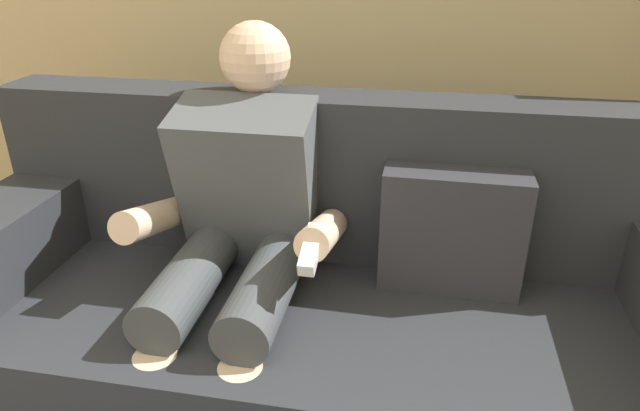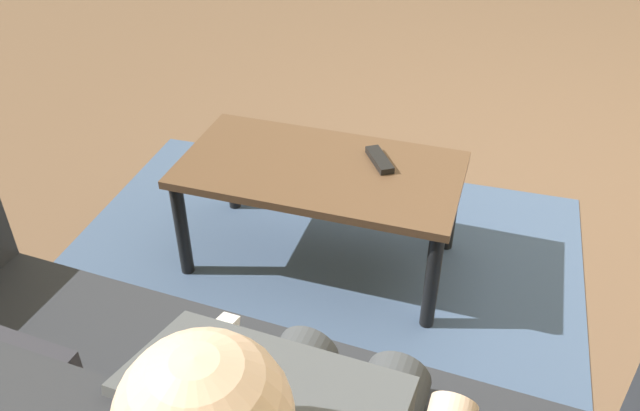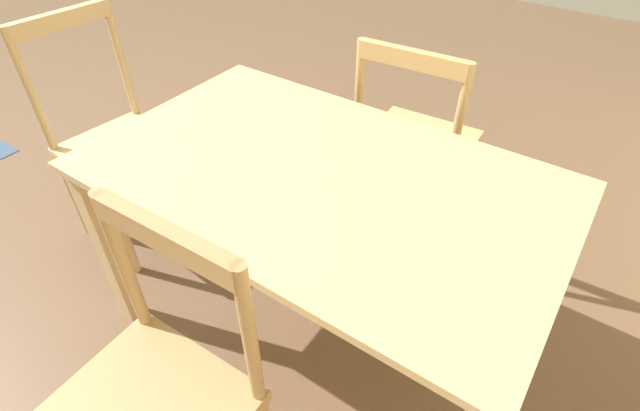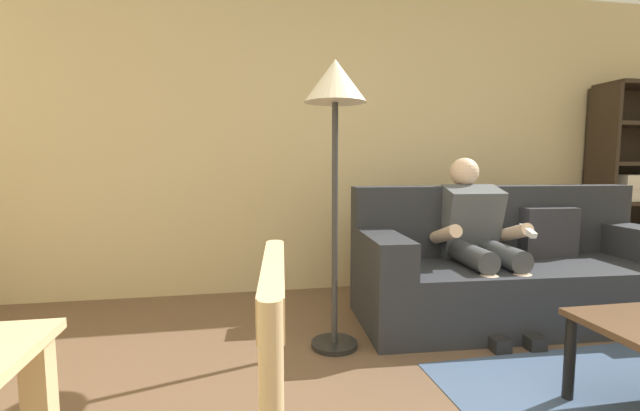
# 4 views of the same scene
# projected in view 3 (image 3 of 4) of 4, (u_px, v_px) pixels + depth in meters

# --- Properties ---
(dining_table) EXTENTS (1.35, 0.82, 0.72)m
(dining_table) POSITION_uv_depth(u_px,v_px,m) (320.00, 202.00, 1.43)
(dining_table) COLOR #D1B27F
(dining_table) RESTS_ON ground_plane
(dining_chair_near_wall) EXTENTS (0.43, 0.43, 0.91)m
(dining_chair_near_wall) POSITION_uv_depth(u_px,v_px,m) (150.00, 411.00, 1.10)
(dining_chair_near_wall) COLOR tan
(dining_chair_near_wall) RESTS_ON ground_plane
(dining_chair_facing_couch) EXTENTS (0.46, 0.46, 0.94)m
(dining_chair_facing_couch) POSITION_uv_depth(u_px,v_px,m) (119.00, 143.00, 1.97)
(dining_chair_facing_couch) COLOR #D1B27F
(dining_chair_facing_couch) RESTS_ON ground_plane
(dining_chair_by_doorway) EXTENTS (0.44, 0.44, 0.90)m
(dining_chair_by_doorway) POSITION_uv_depth(u_px,v_px,m) (415.00, 146.00, 1.96)
(dining_chair_by_doorway) COLOR tan
(dining_chair_by_doorway) RESTS_ON ground_plane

